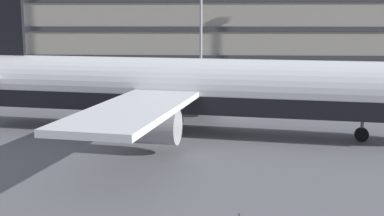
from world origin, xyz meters
The scene contains 3 objects.
ground_plane centered at (0.00, 0.00, 0.00)m, with size 600.00×600.00×0.00m, color #5B5B60.
terminal_structure centered at (0.00, 54.03, 6.38)m, with size 129.20×20.75×12.75m.
airliner centered at (1.23, 2.02, 3.11)m, with size 36.66×29.71×10.90m.
Camera 1 is at (3.73, -32.72, 7.83)m, focal length 47.57 mm.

